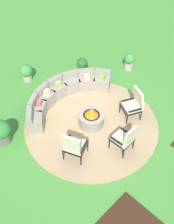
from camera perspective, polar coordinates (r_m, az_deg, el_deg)
ground_plane at (r=8.84m, az=0.92°, el=-2.68°), size 24.00×24.00×0.00m
patio_circle at (r=8.81m, az=0.93°, el=-2.55°), size 4.43×4.43×0.06m
fire_pit at (r=8.60m, az=0.95°, el=-1.26°), size 0.84×0.84×0.69m
curved_stone_bench at (r=9.38m, az=-5.09°, el=3.95°), size 3.63×1.47×0.76m
lounge_chair_front_left at (r=7.49m, az=-2.87°, el=-7.26°), size 0.78×0.78×1.16m
lounge_chair_front_right at (r=7.77m, az=8.18°, el=-5.68°), size 0.57×0.58×1.05m
lounge_chair_back_left at (r=8.75m, az=10.16°, el=1.83°), size 0.76×0.78×1.14m
potted_plant_0 at (r=11.03m, az=9.10°, el=10.87°), size 0.44×0.44×0.71m
potted_plant_1 at (r=10.66m, az=-1.08°, el=9.99°), size 0.45×0.45×0.69m
potted_plant_2 at (r=8.43m, az=-17.94°, el=-3.94°), size 0.60×0.60×0.86m
potted_plant_3 at (r=10.57m, az=-12.95°, el=8.43°), size 0.50×0.50×0.69m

